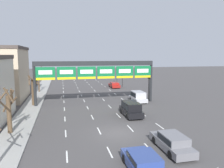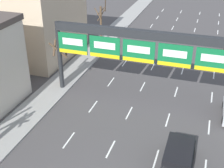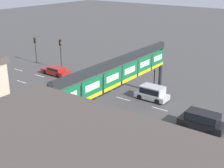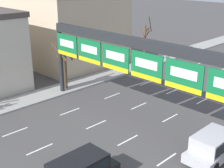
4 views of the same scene
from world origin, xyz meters
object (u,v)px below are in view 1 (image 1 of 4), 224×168
sign_gantry (96,69)px  traffic_light_far_end (117,72)px  car_blue (143,162)px  tree_bare_furthest (33,89)px  suv_silver (138,96)px  suv_black (131,108)px  tree_bare_third (9,109)px  car_red (114,85)px  traffic_light_near_gantry (149,81)px  car_grey (172,142)px  traffic_light_mid_block (122,73)px  tree_bare_closest (39,78)px

sign_gantry → traffic_light_far_end: (9.25, 23.41, -2.33)m
car_blue → tree_bare_furthest: tree_bare_furthest is taller
suv_silver → suv_black: bearing=-115.7°
tree_bare_third → tree_bare_furthest: 11.85m
suv_black → sign_gantry: bearing=112.3°
car_red → traffic_light_near_gantry: (2.27, -15.36, 2.59)m
car_red → suv_silver: suv_silver is taller
tree_bare_furthest → tree_bare_third: bearing=-94.1°
car_grey → car_red: (3.52, 34.25, -0.07)m
traffic_light_mid_block → suv_black: bearing=-103.2°
tree_bare_closest → tree_bare_third: (-0.42, -24.39, -0.48)m
car_blue → sign_gantry: bearing=89.7°
tree_bare_closest → tree_bare_third: tree_bare_closest is taller
suv_black → traffic_light_near_gantry: 10.66m
car_grey → traffic_light_mid_block: bearing=80.7°
traffic_light_mid_block → traffic_light_far_end: traffic_light_mid_block is taller
sign_gantry → tree_bare_furthest: (-9.36, 0.72, -2.83)m
car_blue → suv_black: suv_black is taller
traffic_light_near_gantry → traffic_light_mid_block: bearing=90.0°
suv_black → traffic_light_far_end: size_ratio=1.02×
traffic_light_near_gantry → tree_bare_third: bearing=-148.1°
suv_silver → traffic_light_mid_block: 17.73m
suv_silver → traffic_light_mid_block: (2.22, 17.41, 2.46)m
car_grey → suv_silver: 18.26m
car_blue → tree_bare_third: 13.89m
tree_bare_closest → tree_bare_furthest: (0.42, -12.58, -0.31)m
car_grey → suv_silver: suv_silver is taller
car_red → traffic_light_far_end: (2.46, 7.18, 2.46)m
suv_silver → traffic_light_near_gantry: 3.35m
sign_gantry → suv_black: 9.46m
traffic_light_near_gantry → tree_bare_third: size_ratio=1.01×
sign_gantry → traffic_light_far_end: size_ratio=4.23×
traffic_light_near_gantry → suv_black: bearing=-124.4°
tree_bare_third → traffic_light_near_gantry: bearing=31.9°
car_grey → traffic_light_far_end: (5.98, 41.43, 2.39)m
car_blue → tree_bare_furthest: bearing=113.5°
suv_black → tree_bare_furthest: (-12.52, 8.44, 1.65)m
tree_bare_closest → tree_bare_furthest: tree_bare_closest is taller
suv_black → traffic_light_near_gantry: size_ratio=0.98×
tree_bare_third → sign_gantry: bearing=47.4°
tree_bare_third → traffic_light_mid_block: bearing=55.9°
traffic_light_far_end → tree_bare_third: tree_bare_third is taller
car_grey → traffic_light_far_end: size_ratio=1.09×
car_blue → tree_bare_furthest: 23.22m
car_red → suv_silver: (0.03, -16.34, 0.29)m
traffic_light_mid_block → traffic_light_far_end: 6.12m
sign_gantry → tree_bare_closest: (-9.78, 13.30, -2.52)m
sign_gantry → traffic_light_far_end: sign_gantry is taller
sign_gantry → tree_bare_closest: sign_gantry is taller
tree_bare_third → tree_bare_furthest: tree_bare_furthest is taller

